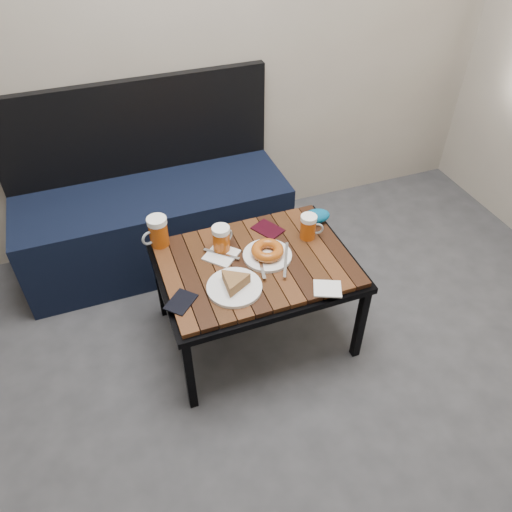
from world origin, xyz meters
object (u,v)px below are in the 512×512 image
object	(u,v)px
cafe_table	(256,268)
beer_mug_centre	(222,239)
beer_mug_left	(158,232)
bench	(155,217)
plate_pie	(234,284)
plate_bagel	(267,253)
passport_navy	(181,302)
beer_mug_right	(309,227)
passport_burgundy	(268,229)
knit_pouch	(316,216)

from	to	relation	value
cafe_table	beer_mug_centre	distance (m)	0.20
cafe_table	beer_mug_left	world-z (taller)	beer_mug_left
bench	cafe_table	distance (m)	0.81
beer_mug_left	plate_pie	world-z (taller)	beer_mug_left
bench	beer_mug_left	distance (m)	0.55
beer_mug_centre	plate_bagel	distance (m)	0.21
plate_pie	passport_navy	xyz separation A→B (m)	(-0.22, 0.00, -0.02)
bench	beer_mug_centre	size ratio (longest dim) A/B	11.18
bench	plate_pie	world-z (taller)	bench
beer_mug_right	passport_burgundy	xyz separation A→B (m)	(-0.15, 0.11, -0.06)
beer_mug_right	plate_bagel	bearing A→B (deg)	-143.76
beer_mug_left	plate_pie	size ratio (longest dim) A/B	0.62
bench	beer_mug_left	world-z (taller)	bench
passport_navy	beer_mug_centre	bearing A→B (deg)	90.79
beer_mug_centre	plate_bagel	xyz separation A→B (m)	(0.17, -0.11, -0.04)
beer_mug_right	passport_navy	size ratio (longest dim) A/B	0.95
cafe_table	beer_mug_right	distance (m)	0.30
plate_pie	knit_pouch	xyz separation A→B (m)	(0.50, 0.29, 0.00)
knit_pouch	bench	bearing A→B (deg)	140.05
beer_mug_right	plate_pie	bearing A→B (deg)	-134.31
beer_mug_left	plate_pie	xyz separation A→B (m)	(0.22, -0.38, -0.05)
cafe_table	plate_bagel	xyz separation A→B (m)	(0.06, 0.01, 0.07)
beer_mug_right	plate_bagel	size ratio (longest dim) A/B	0.43
beer_mug_centre	beer_mug_left	bearing A→B (deg)	116.93
passport_navy	passport_burgundy	xyz separation A→B (m)	(0.49, 0.31, 0.00)
beer_mug_right	passport_burgundy	size ratio (longest dim) A/B	0.88
knit_pouch	passport_burgundy	bearing A→B (deg)	175.81
bench	beer_mug_centre	distance (m)	0.69
bench	plate_pie	size ratio (longest dim) A/B	6.23
beer_mug_left	plate_bagel	world-z (taller)	beer_mug_left
beer_mug_right	knit_pouch	world-z (taller)	beer_mug_right
plate_pie	passport_navy	bearing A→B (deg)	179.84
cafe_table	beer_mug_centre	xyz separation A→B (m)	(-0.11, 0.12, 0.11)
beer_mug_left	passport_burgundy	xyz separation A→B (m)	(0.49, -0.07, -0.07)
plate_bagel	passport_navy	distance (m)	0.44
beer_mug_right	passport_navy	distance (m)	0.67
beer_mug_centre	passport_navy	size ratio (longest dim) A/B	1.02
plate_pie	passport_navy	distance (m)	0.22
passport_navy	beer_mug_right	bearing A→B (deg)	63.02
plate_pie	plate_bagel	xyz separation A→B (m)	(0.20, 0.13, -0.00)
cafe_table	bench	bearing A→B (deg)	113.31
beer_mug_centre	passport_burgundy	size ratio (longest dim) A/B	0.94
beer_mug_right	knit_pouch	bearing A→B (deg)	68.53
bench	passport_burgundy	bearing A→B (deg)	-51.24
beer_mug_right	plate_pie	distance (m)	0.46
beer_mug_centre	knit_pouch	world-z (taller)	beer_mug_centre
knit_pouch	beer_mug_right	bearing A→B (deg)	-131.80
beer_mug_centre	knit_pouch	bearing A→B (deg)	-29.14
plate_pie	plate_bagel	bearing A→B (deg)	34.53
beer_mug_right	plate_bagel	xyz separation A→B (m)	(-0.22, -0.06, -0.03)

